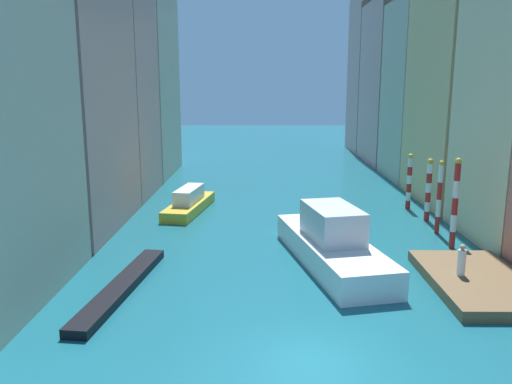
# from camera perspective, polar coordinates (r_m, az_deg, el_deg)

# --- Properties ---
(ground_plane) EXTENTS (154.00, 154.00, 0.00)m
(ground_plane) POSITION_cam_1_polar(r_m,az_deg,el_deg) (41.28, 2.91, -0.94)
(ground_plane) COLOR #196070
(building_left_1) EXTENTS (7.27, 11.56, 16.16)m
(building_left_1) POSITION_cam_1_polar(r_m,az_deg,el_deg) (34.71, -21.01, 9.37)
(building_left_1) COLOR tan
(building_left_1) RESTS_ON ground
(building_left_2) EXTENTS (7.27, 8.35, 17.69)m
(building_left_2) POSITION_cam_1_polar(r_m,az_deg,el_deg) (44.17, -16.30, 11.03)
(building_left_2) COLOR tan
(building_left_2) RESTS_ON ground
(building_left_3) EXTENTS (7.27, 11.58, 20.34)m
(building_left_3) POSITION_cam_1_polar(r_m,az_deg,el_deg) (54.08, -13.22, 12.65)
(building_left_3) COLOR #BCB299
(building_left_3) RESTS_ON ground
(building_right_2) EXTENTS (7.27, 11.06, 22.23)m
(building_right_2) POSITION_cam_1_polar(r_m,az_deg,el_deg) (43.41, 22.85, 13.59)
(building_right_2) COLOR #DBB77A
(building_right_2) RESTS_ON ground
(building_right_3) EXTENTS (7.27, 9.26, 17.52)m
(building_right_3) POSITION_cam_1_polar(r_m,az_deg,el_deg) (52.98, 18.48, 10.86)
(building_right_3) COLOR #BCB299
(building_right_3) RESTS_ON ground
(building_right_4) EXTENTS (7.27, 11.83, 18.99)m
(building_right_4) POSITION_cam_1_polar(r_m,az_deg,el_deg) (63.42, 15.51, 11.76)
(building_right_4) COLOR tan
(building_right_4) RESTS_ON ground
(building_right_5) EXTENTS (7.27, 9.37, 21.93)m
(building_right_5) POSITION_cam_1_polar(r_m,az_deg,el_deg) (73.99, 13.41, 12.95)
(building_right_5) COLOR tan
(building_right_5) RESTS_ON ground
(waterfront_dock) EXTENTS (4.33, 7.53, 0.51)m
(waterfront_dock) POSITION_cam_1_polar(r_m,az_deg,el_deg) (26.06, 23.28, -9.05)
(waterfront_dock) COLOR brown
(waterfront_dock) RESTS_ON ground
(person_on_dock) EXTENTS (0.36, 0.36, 1.47)m
(person_on_dock) POSITION_cam_1_polar(r_m,az_deg,el_deg) (25.60, 21.71, -7.08)
(person_on_dock) COLOR white
(person_on_dock) RESTS_ON waterfront_dock
(mooring_pole_0) EXTENTS (0.36, 0.36, 5.15)m
(mooring_pole_0) POSITION_cam_1_polar(r_m,az_deg,el_deg) (30.86, 21.08, -1.10)
(mooring_pole_0) COLOR red
(mooring_pole_0) RESTS_ON ground
(mooring_pole_1) EXTENTS (0.31, 0.31, 4.57)m
(mooring_pole_1) POSITION_cam_1_polar(r_m,az_deg,el_deg) (33.67, 19.53, -0.48)
(mooring_pole_1) COLOR red
(mooring_pole_1) RESTS_ON ground
(mooring_pole_2) EXTENTS (0.39, 0.39, 4.26)m
(mooring_pole_2) POSITION_cam_1_polar(r_m,az_deg,el_deg) (36.63, 18.47, 0.31)
(mooring_pole_2) COLOR red
(mooring_pole_2) RESTS_ON ground
(mooring_pole_3) EXTENTS (0.39, 0.39, 4.14)m
(mooring_pole_3) POSITION_cam_1_polar(r_m,az_deg,el_deg) (39.74, 16.52, 1.21)
(mooring_pole_3) COLOR red
(mooring_pole_3) RESTS_ON ground
(vaporetto_white) EXTENTS (5.27, 11.01, 3.02)m
(vaporetto_white) POSITION_cam_1_polar(r_m,az_deg,el_deg) (27.01, 8.34, -5.64)
(vaporetto_white) COLOR white
(vaporetto_white) RESTS_ON ground
(gondola_black) EXTENTS (2.09, 9.45, 0.39)m
(gondola_black) POSITION_cam_1_polar(r_m,az_deg,el_deg) (24.37, -14.57, -10.03)
(gondola_black) COLOR black
(gondola_black) RESTS_ON ground
(motorboat_0) EXTENTS (3.09, 7.66, 1.76)m
(motorboat_0) POSITION_cam_1_polar(r_m,az_deg,el_deg) (37.95, -7.37, -1.16)
(motorboat_0) COLOR gold
(motorboat_0) RESTS_ON ground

